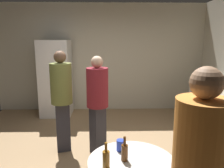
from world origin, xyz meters
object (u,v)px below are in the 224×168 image
beer_bottle_amber (106,159)px  plastic_cup_blue (121,145)px  kettle (211,82)px  person_in_olive_shirt (62,94)px  refrigerator (56,78)px  beer_bottle_brown (125,152)px  person_in_maroon_shirt (98,98)px

beer_bottle_amber → plastic_cup_blue: size_ratio=2.09×
plastic_cup_blue → kettle: bearing=49.8°
kettle → person_in_olive_shirt: (-2.81, -0.88, -0.01)m
refrigerator → beer_bottle_brown: refrigerator is taller
beer_bottle_brown → person_in_maroon_shirt: person_in_maroon_shirt is taller
plastic_cup_blue → beer_bottle_brown: bearing=-82.3°
kettle → person_in_maroon_shirt: bearing=-156.8°
beer_bottle_amber → plastic_cup_blue: 0.33m
beer_bottle_amber → person_in_maroon_shirt: person_in_maroon_shirt is taller
refrigerator → beer_bottle_brown: 3.69m
refrigerator → plastic_cup_blue: size_ratio=16.36×
beer_bottle_brown → plastic_cup_blue: (-0.03, 0.19, -0.03)m
person_in_maroon_shirt → kettle: bearing=70.8°
kettle → beer_bottle_brown: size_ratio=1.06×
beer_bottle_amber → plastic_cup_blue: bearing=64.6°
kettle → person_in_maroon_shirt: (-2.23, -0.96, -0.06)m
person_in_olive_shirt → plastic_cup_blue: bearing=16.9°
person_in_olive_shirt → person_in_maroon_shirt: person_in_olive_shirt is taller
refrigerator → plastic_cup_blue: (1.36, -3.24, -0.11)m
refrigerator → beer_bottle_brown: size_ratio=7.83×
beer_bottle_brown → person_in_maroon_shirt: bearing=101.2°
beer_bottle_amber → person_in_maroon_shirt: 1.66m
beer_bottle_amber → refrigerator: bearing=109.0°
kettle → beer_bottle_brown: 3.15m
kettle → beer_bottle_brown: bearing=-127.7°
person_in_maroon_shirt → beer_bottle_amber: bearing=-37.7°
kettle → plastic_cup_blue: 3.03m
refrigerator → kettle: size_ratio=7.38×
beer_bottle_brown → beer_bottle_amber: bearing=-146.1°
refrigerator → person_in_maroon_shirt: size_ratio=1.15×
refrigerator → person_in_maroon_shirt: (1.08, -1.89, 0.01)m
plastic_cup_blue → person_in_olive_shirt: (-0.85, 1.42, 0.17)m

